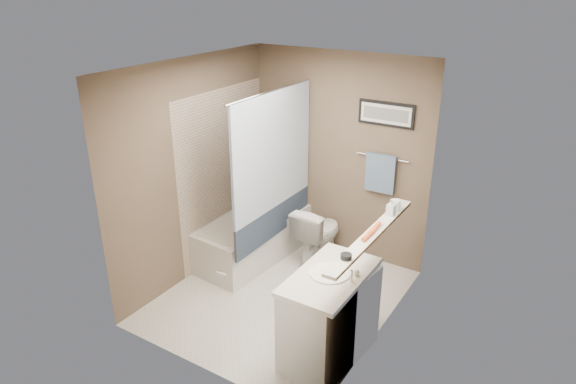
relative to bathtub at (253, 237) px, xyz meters
The scene contains 33 objects.
ground 0.97m from the bathtub, 36.53° to the right, with size 2.50×2.50×0.00m, color silver.
ceiling 2.33m from the bathtub, 36.53° to the right, with size 2.20×2.50×0.04m, color silver.
wall_back 1.39m from the bathtub, 41.96° to the left, with size 2.20×0.04×2.40m, color brown.
wall_front 2.16m from the bathtub, 67.22° to the right, with size 2.20×0.04×2.40m, color brown.
wall_left 1.15m from the bathtub, 120.71° to the right, with size 0.04×2.50×2.40m, color brown.
wall_right 2.14m from the bathtub, 16.89° to the right, with size 0.04×2.50×2.40m, color brown.
tile_surround 0.83m from the bathtub, behind, with size 0.02×1.55×2.00m, color #C1A892.
curtain_rod 1.83m from the bathtub, ahead, with size 0.02×0.02×1.55m, color silver.
curtain_upper 1.20m from the bathtub, ahead, with size 0.03×1.45×1.28m, color silver.
curtain_lower 0.48m from the bathtub, ahead, with size 0.03×1.45×0.36m, color #28374C.
mirror 2.40m from the bathtub, 20.98° to the right, with size 0.02×1.60×1.00m, color silver.
shelf 2.10m from the bathtub, 21.57° to the right, with size 0.12×1.60×0.03m, color silver.
towel_bar 1.80m from the bathtub, 26.89° to the left, with size 0.02×0.02×0.60m, color silver.
towel 1.69m from the bathtub, 26.19° to the left, with size 0.34×0.05×0.44m, color #7E9CB7.
art_frame 2.12m from the bathtub, 27.49° to the left, with size 0.62×0.03×0.26m, color black.
art_mat 2.11m from the bathtub, 27.00° to the left, with size 0.56×0.00×0.20m, color white.
art_image 2.11m from the bathtub, 26.89° to the left, with size 0.50×0.00×0.13m, color #595959.
door 2.34m from the bathtub, 54.13° to the right, with size 0.80×0.02×2.00m, color silver.
door_handle 2.13m from the bathtub, 60.94° to the right, with size 0.02×0.02×0.10m, color silver.
bathtub is the anchor object (origin of this frame).
tub_rim 0.25m from the bathtub, behind, with size 0.56×1.36×0.02m, color beige.
toilet 0.79m from the bathtub, 25.20° to the left, with size 0.39×0.69×0.70m, color white.
vanity 1.94m from the bathtub, 34.20° to the right, with size 0.50×0.90×0.80m, color silver.
countertop 2.01m from the bathtub, 34.37° to the right, with size 0.54×0.96×0.04m, color beige.
sink_basin 2.01m from the bathtub, 34.54° to the right, with size 0.34×0.34×0.01m, color white.
faucet_spout 2.18m from the bathtub, 31.42° to the right, with size 0.02×0.02×0.10m, color silver.
faucet_knob 2.13m from the bathtub, 29.02° to the right, with size 0.05×0.05×0.05m, color silver.
candle_bowl_near 2.34m from the bathtub, 34.31° to the right, with size 0.09×0.09×0.04m, color black.
hair_brush_front 2.15m from the bathtub, 24.08° to the right, with size 0.04×0.04×0.22m, color #E0581F.
hair_brush_back 2.10m from the bathtub, 20.40° to the right, with size 0.04×0.04×0.22m, color #F05922.
pink_comb 2.07m from the bathtub, 17.86° to the right, with size 0.03×0.16×0.01m, color #EF92C4.
glass_jar 2.01m from the bathtub, ahead, with size 0.08×0.08×0.10m, color white.
soap_bottle 2.04m from the bathtub, ahead, with size 0.07×0.07×0.16m, color #999999.
Camera 1 is at (2.47, -3.82, 3.14)m, focal length 32.00 mm.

